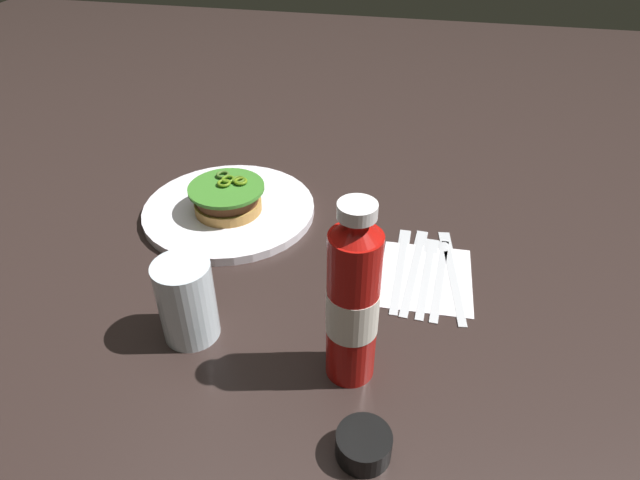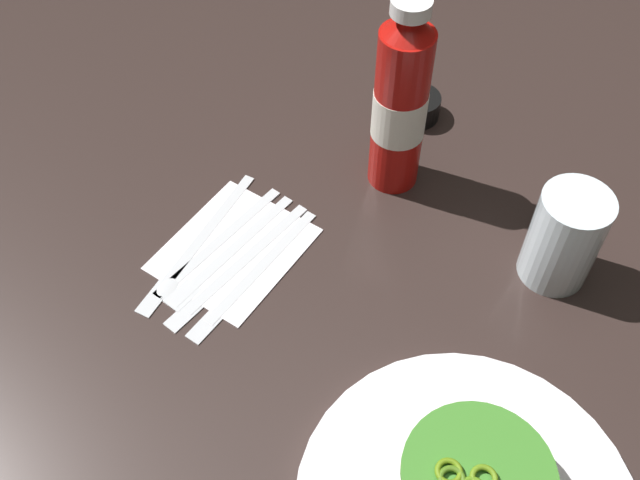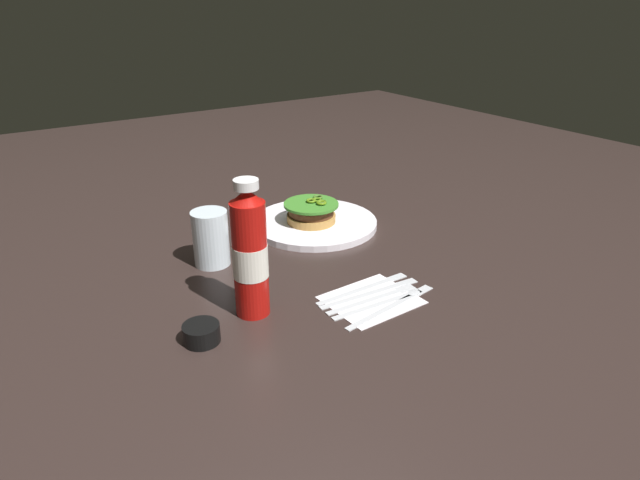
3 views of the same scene
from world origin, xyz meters
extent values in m
plane|color=#2B201D|center=(0.00, 0.00, 0.00)|extent=(3.00, 3.00, 0.00)
cylinder|color=red|center=(0.12, 0.06, 0.05)|extent=(0.10, 0.10, 0.01)
cylinder|color=#397926|center=(0.12, 0.06, 0.06)|extent=(0.13, 0.13, 0.01)
torus|color=#577C16|center=(0.13, 0.07, 0.06)|extent=(0.02, 0.02, 0.01)
torus|color=#436B18|center=(0.14, 0.05, 0.06)|extent=(0.02, 0.02, 0.01)
torus|color=#587B13|center=(0.14, 0.04, 0.06)|extent=(0.02, 0.02, 0.01)
cylinder|color=#B0110C|center=(-0.16, -0.19, 0.10)|extent=(0.06, 0.06, 0.20)
cone|color=#B0110C|center=(-0.16, -0.19, 0.21)|extent=(0.05, 0.05, 0.02)
cylinder|color=white|center=(-0.16, -0.19, 0.23)|extent=(0.04, 0.04, 0.02)
cylinder|color=white|center=(-0.16, -0.19, 0.10)|extent=(0.06, 0.06, 0.06)
cylinder|color=silver|center=(-0.15, 0.02, 0.06)|extent=(0.07, 0.07, 0.11)
cylinder|color=black|center=(-0.27, -0.23, 0.02)|extent=(0.06, 0.06, 0.03)
cube|color=white|center=(0.03, -0.28, 0.00)|extent=(0.16, 0.14, 0.00)
cube|color=silver|center=(0.03, -0.31, 0.00)|extent=(0.19, 0.04, 0.00)
cube|color=silver|center=(0.11, -0.30, 0.00)|extent=(0.08, 0.03, 0.00)
cube|color=silver|center=(0.03, -0.30, 0.00)|extent=(0.19, 0.02, 0.00)
ellipsoid|color=silver|center=(0.11, -0.30, 0.00)|extent=(0.04, 0.03, 0.00)
cube|color=silver|center=(0.03, -0.28, 0.00)|extent=(0.19, 0.02, 0.00)
cube|color=silver|center=(0.11, -0.28, 0.00)|extent=(0.04, 0.02, 0.00)
cube|color=silver|center=(0.03, -0.26, 0.00)|extent=(0.18, 0.02, 0.00)
cube|color=silver|center=(0.11, -0.26, 0.00)|extent=(0.08, 0.02, 0.00)
cube|color=silver|center=(0.03, -0.24, 0.00)|extent=(0.18, 0.01, 0.00)
cube|color=silver|center=(0.10, -0.24, 0.00)|extent=(0.08, 0.02, 0.00)
camera|label=1|loc=(-0.60, -0.25, 0.52)|focal=30.23mm
camera|label=2|loc=(0.37, 0.08, 0.64)|focal=41.04mm
camera|label=3|loc=(-0.52, -0.93, 0.51)|focal=30.91mm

